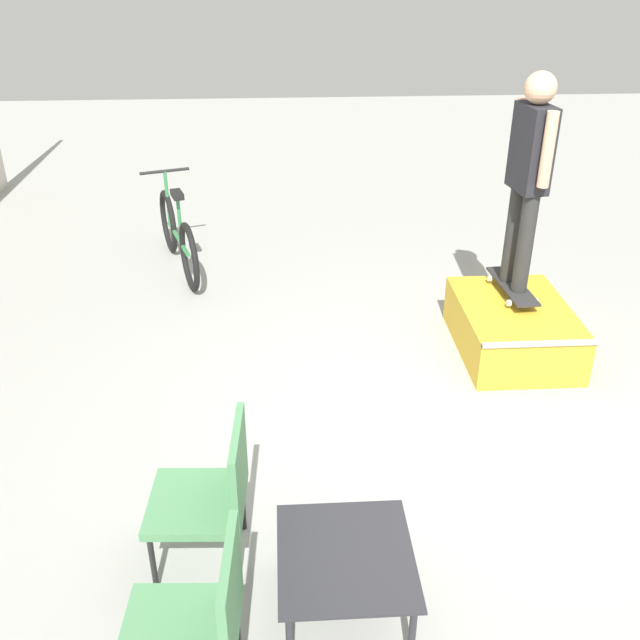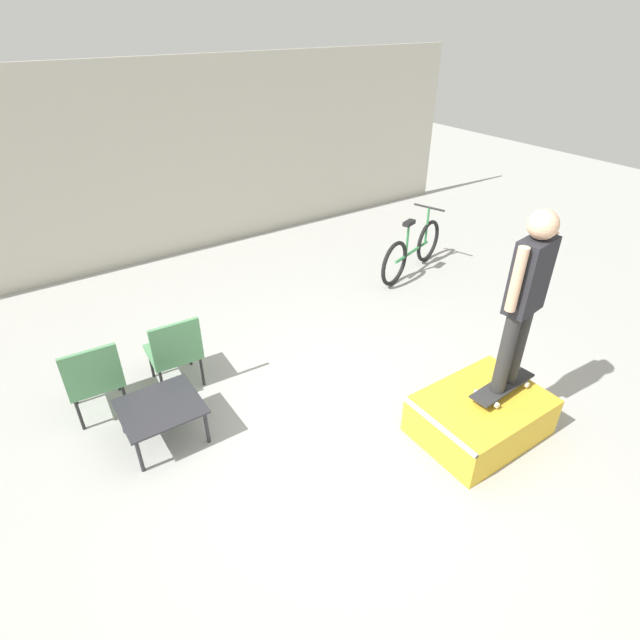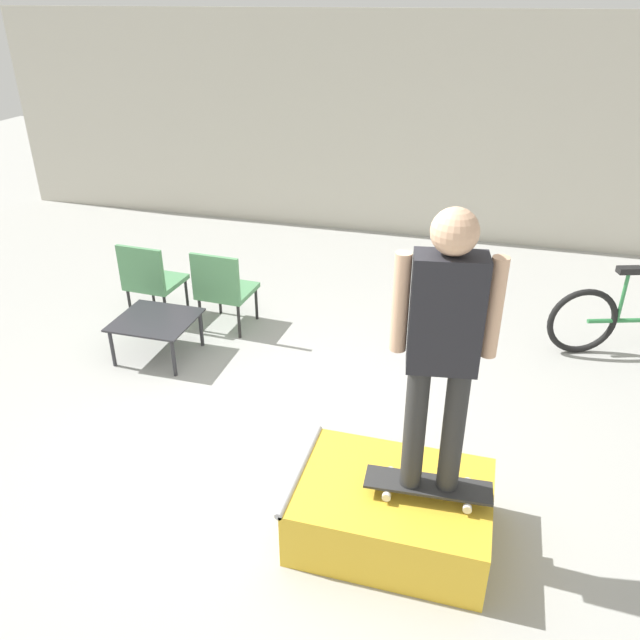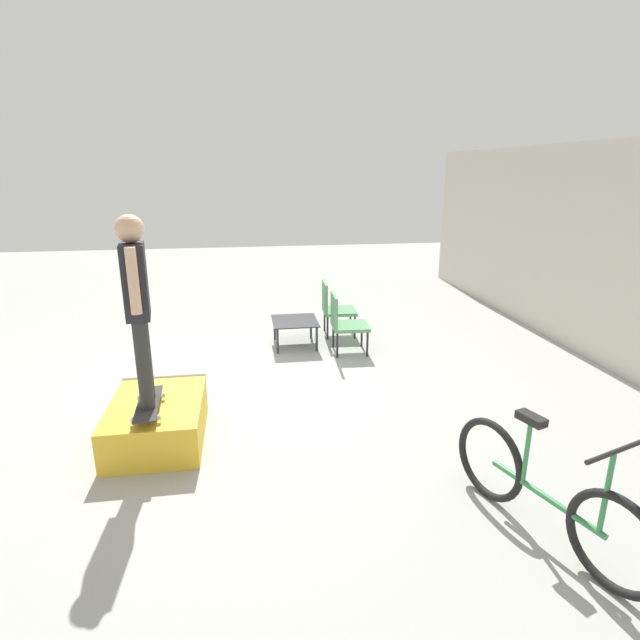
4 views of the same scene
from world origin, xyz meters
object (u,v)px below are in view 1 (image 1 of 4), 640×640
(skate_ramp_box, at_px, (513,328))
(skateboard_on_ramp, at_px, (512,286))
(person_skater, at_px, (529,166))
(patio_chair_right, at_px, (213,491))
(patio_chair_left, at_px, (199,621))
(coffee_table, at_px, (346,561))
(bicycle, at_px, (178,236))

(skate_ramp_box, xyz_separation_m, skateboard_on_ramp, (0.22, -0.03, 0.29))
(skate_ramp_box, xyz_separation_m, person_skater, (0.22, -0.03, 1.33))
(skateboard_on_ramp, height_order, patio_chair_right, patio_chair_right)
(skateboard_on_ramp, height_order, person_skater, person_skater)
(person_skater, bearing_deg, patio_chair_left, 135.20)
(patio_chair_left, bearing_deg, skate_ramp_box, 145.10)
(person_skater, distance_m, coffee_table, 3.47)
(coffee_table, distance_m, patio_chair_left, 0.81)
(skate_ramp_box, distance_m, patio_chair_left, 3.81)
(patio_chair_left, relative_size, patio_chair_right, 1.00)
(skate_ramp_box, relative_size, coffee_table, 1.70)
(person_skater, relative_size, bicycle, 1.03)
(coffee_table, relative_size, patio_chair_left, 0.84)
(skateboard_on_ramp, distance_m, patio_chair_left, 3.99)
(skateboard_on_ramp, distance_m, coffee_table, 3.27)
(skateboard_on_ramp, relative_size, patio_chair_right, 0.89)
(patio_chair_left, bearing_deg, coffee_table, 124.56)
(coffee_table, height_order, patio_chair_left, patio_chair_left)
(patio_chair_right, bearing_deg, person_skater, 138.18)
(person_skater, xyz_separation_m, patio_chair_left, (-3.22, 2.36, -1.05))
(patio_chair_left, xyz_separation_m, bicycle, (4.88, 0.66, -0.12))
(person_skater, height_order, patio_chair_left, person_skater)
(person_skater, relative_size, patio_chair_right, 1.97)
(skate_ramp_box, distance_m, person_skater, 1.35)
(person_skater, height_order, bicycle, person_skater)
(person_skater, xyz_separation_m, bicycle, (1.66, 3.02, -1.17))
(skateboard_on_ramp, xyz_separation_m, person_skater, (0.00, -0.00, 1.04))
(skateboard_on_ramp, xyz_separation_m, patio_chair_left, (-3.22, 2.36, -0.01))
(bicycle, bearing_deg, coffee_table, 178.70)
(person_skater, distance_m, patio_chair_right, 3.52)
(skate_ramp_box, distance_m, patio_chair_right, 3.20)
(patio_chair_left, xyz_separation_m, patio_chair_right, (0.83, -0.00, 0.00))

